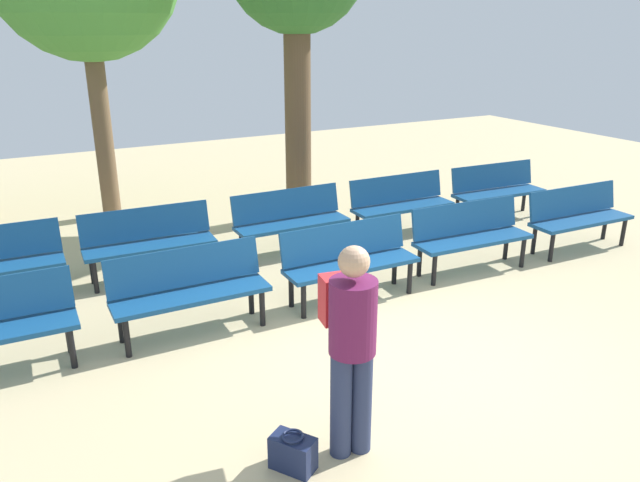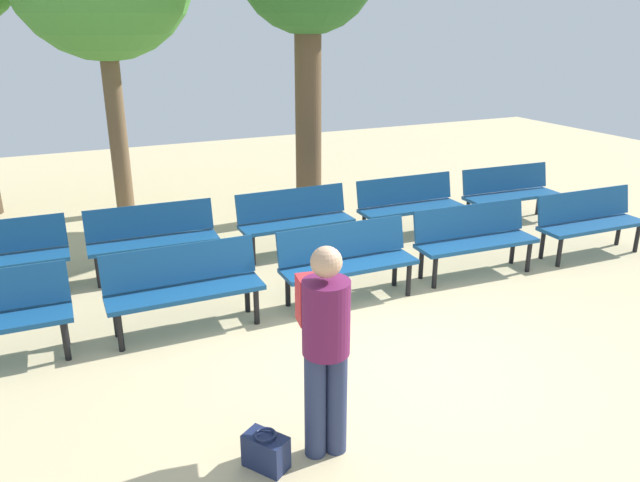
{
  "view_description": "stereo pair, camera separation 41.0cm",
  "coord_description": "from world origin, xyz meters",
  "px_view_note": "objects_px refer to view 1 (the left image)",
  "views": [
    {
      "loc": [
        -3.29,
        -4.05,
        3.06
      ],
      "look_at": [
        0.0,
        2.09,
        0.55
      ],
      "focal_mm": 34.28,
      "sensor_mm": 36.0,
      "label": 1
    },
    {
      "loc": [
        -2.93,
        -4.24,
        3.06
      ],
      "look_at": [
        0.0,
        2.09,
        0.55
      ],
      "focal_mm": 34.28,
      "sensor_mm": 36.0,
      "label": 2
    }
  ],
  "objects_px": {
    "bench_r1_c3": "(401,201)",
    "visitor_with_backpack": "(351,339)",
    "bench_r0_c2": "(349,257)",
    "bench_r1_c2": "(290,218)",
    "bench_r0_c4": "(578,214)",
    "bench_r1_c1": "(149,239)",
    "bench_r0_c3": "(470,233)",
    "bench_r1_c4": "(496,188)",
    "bench_r0_c1": "(189,286)",
    "handbag": "(293,453)"
  },
  "relations": [
    {
      "from": "bench_r0_c3",
      "to": "visitor_with_backpack",
      "type": "height_order",
      "value": "visitor_with_backpack"
    },
    {
      "from": "bench_r0_c3",
      "to": "bench_r1_c3",
      "type": "relative_size",
      "value": 1.01
    },
    {
      "from": "bench_r1_c3",
      "to": "bench_r1_c4",
      "type": "distance_m",
      "value": 1.84
    },
    {
      "from": "bench_r1_c2",
      "to": "visitor_with_backpack",
      "type": "height_order",
      "value": "visitor_with_backpack"
    },
    {
      "from": "bench_r0_c3",
      "to": "bench_r1_c1",
      "type": "bearing_deg",
      "value": 158.07
    },
    {
      "from": "bench_r0_c2",
      "to": "visitor_with_backpack",
      "type": "xyz_separation_m",
      "value": [
        -1.38,
        -2.32,
        0.43
      ]
    },
    {
      "from": "bench_r0_c2",
      "to": "bench_r1_c3",
      "type": "bearing_deg",
      "value": 41.74
    },
    {
      "from": "bench_r1_c1",
      "to": "bench_r1_c3",
      "type": "bearing_deg",
      "value": 1.14
    },
    {
      "from": "bench_r0_c1",
      "to": "handbag",
      "type": "height_order",
      "value": "bench_r0_c1"
    },
    {
      "from": "bench_r0_c3",
      "to": "visitor_with_backpack",
      "type": "xyz_separation_m",
      "value": [
        -3.19,
        -2.33,
        0.43
      ]
    },
    {
      "from": "bench_r1_c4",
      "to": "bench_r0_c1",
      "type": "bearing_deg",
      "value": -162.14
    },
    {
      "from": "handbag",
      "to": "bench_r0_c2",
      "type": "bearing_deg",
      "value": 51.55
    },
    {
      "from": "bench_r0_c2",
      "to": "bench_r1_c1",
      "type": "xyz_separation_m",
      "value": [
        -1.88,
        1.73,
        0.0
      ]
    },
    {
      "from": "bench_r0_c1",
      "to": "bench_r0_c4",
      "type": "bearing_deg",
      "value": -1.09
    },
    {
      "from": "bench_r1_c1",
      "to": "visitor_with_backpack",
      "type": "height_order",
      "value": "visitor_with_backpack"
    },
    {
      "from": "bench_r1_c1",
      "to": "bench_r1_c3",
      "type": "relative_size",
      "value": 1.01
    },
    {
      "from": "bench_r0_c2",
      "to": "bench_r1_c1",
      "type": "relative_size",
      "value": 0.99
    },
    {
      "from": "bench_r0_c1",
      "to": "bench_r1_c3",
      "type": "height_order",
      "value": "same"
    },
    {
      "from": "bench_r1_c1",
      "to": "visitor_with_backpack",
      "type": "relative_size",
      "value": 0.98
    },
    {
      "from": "bench_r0_c2",
      "to": "bench_r0_c1",
      "type": "bearing_deg",
      "value": 178.62
    },
    {
      "from": "bench_r0_c3",
      "to": "bench_r1_c1",
      "type": "height_order",
      "value": "same"
    },
    {
      "from": "bench_r1_c4",
      "to": "visitor_with_backpack",
      "type": "xyz_separation_m",
      "value": [
        -5.1,
        -3.87,
        0.43
      ]
    },
    {
      "from": "bench_r0_c4",
      "to": "bench_r1_c1",
      "type": "xyz_separation_m",
      "value": [
        -5.58,
        1.83,
        0.0
      ]
    },
    {
      "from": "bench_r1_c4",
      "to": "bench_r0_c3",
      "type": "bearing_deg",
      "value": -138.01
    },
    {
      "from": "visitor_with_backpack",
      "to": "handbag",
      "type": "bearing_deg",
      "value": 9.93
    },
    {
      "from": "bench_r0_c1",
      "to": "bench_r1_c2",
      "type": "bearing_deg",
      "value": 40.61
    },
    {
      "from": "bench_r0_c1",
      "to": "bench_r0_c4",
      "type": "xyz_separation_m",
      "value": [
        5.56,
        -0.16,
        0.0
      ]
    },
    {
      "from": "bench_r0_c3",
      "to": "bench_r1_c3",
      "type": "height_order",
      "value": "same"
    },
    {
      "from": "bench_r0_c4",
      "to": "bench_r1_c3",
      "type": "bearing_deg",
      "value": 138.17
    },
    {
      "from": "bench_r0_c2",
      "to": "visitor_with_backpack",
      "type": "bearing_deg",
      "value": -119.96
    },
    {
      "from": "bench_r1_c2",
      "to": "visitor_with_backpack",
      "type": "distance_m",
      "value": 4.27
    },
    {
      "from": "bench_r0_c3",
      "to": "bench_r1_c3",
      "type": "xyz_separation_m",
      "value": [
        0.07,
        1.64,
        0.0
      ]
    },
    {
      "from": "bench_r0_c2",
      "to": "bench_r0_c4",
      "type": "xyz_separation_m",
      "value": [
        3.7,
        -0.1,
        0.0
      ]
    },
    {
      "from": "bench_r0_c1",
      "to": "handbag",
      "type": "xyz_separation_m",
      "value": [
        0.02,
        -2.4,
        -0.37
      ]
    },
    {
      "from": "bench_r0_c1",
      "to": "bench_r1_c1",
      "type": "height_order",
      "value": "same"
    },
    {
      "from": "bench_r0_c1",
      "to": "visitor_with_backpack",
      "type": "bearing_deg",
      "value": -77.91
    },
    {
      "from": "bench_r0_c1",
      "to": "handbag",
      "type": "distance_m",
      "value": 2.42
    },
    {
      "from": "bench_r0_c4",
      "to": "bench_r1_c1",
      "type": "relative_size",
      "value": 1.0
    },
    {
      "from": "bench_r0_c2",
      "to": "bench_r0_c3",
      "type": "xyz_separation_m",
      "value": [
        1.81,
        0.0,
        0.0
      ]
    },
    {
      "from": "bench_r1_c2",
      "to": "bench_r1_c3",
      "type": "relative_size",
      "value": 1.0
    },
    {
      "from": "bench_r0_c3",
      "to": "bench_r1_c1",
      "type": "distance_m",
      "value": 4.08
    },
    {
      "from": "bench_r1_c1",
      "to": "visitor_with_backpack",
      "type": "xyz_separation_m",
      "value": [
        0.5,
        -4.06,
        0.43
      ]
    },
    {
      "from": "bench_r1_c4",
      "to": "bench_r1_c1",
      "type": "bearing_deg",
      "value": -178.85
    },
    {
      "from": "bench_r0_c2",
      "to": "bench_r0_c4",
      "type": "distance_m",
      "value": 3.7
    },
    {
      "from": "bench_r0_c1",
      "to": "bench_r0_c2",
      "type": "bearing_deg",
      "value": -1.5
    },
    {
      "from": "bench_r0_c1",
      "to": "bench_r1_c4",
      "type": "distance_m",
      "value": 5.78
    },
    {
      "from": "bench_r1_c3",
      "to": "visitor_with_backpack",
      "type": "relative_size",
      "value": 0.98
    },
    {
      "from": "bench_r0_c2",
      "to": "bench_r1_c2",
      "type": "bearing_deg",
      "value": 88.86
    },
    {
      "from": "bench_r0_c3",
      "to": "bench_r1_c4",
      "type": "distance_m",
      "value": 2.46
    },
    {
      "from": "bench_r0_c2",
      "to": "bench_r0_c4",
      "type": "height_order",
      "value": "same"
    }
  ]
}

